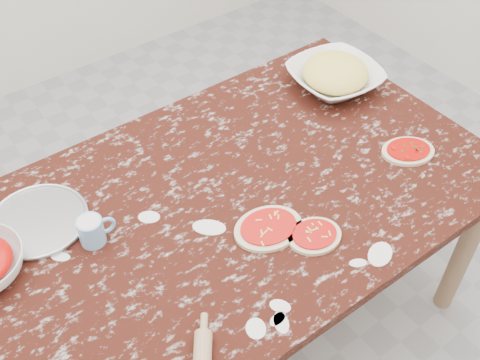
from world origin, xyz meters
name	(u,v)px	position (x,y,z in m)	size (l,w,h in m)	color
ground	(240,321)	(0.00, 0.00, 0.00)	(4.00, 4.00, 0.00)	gray
worktable	(240,209)	(0.00, 0.00, 0.67)	(1.60, 1.00, 0.75)	black
pizza_tray	(38,221)	(-0.55, 0.25, 0.76)	(0.28, 0.28, 0.01)	#B2B2B7
cheese_bowl	(335,78)	(0.60, 0.23, 0.79)	(0.32, 0.32, 0.08)	white
flour_mug	(92,230)	(-0.45, 0.09, 0.79)	(0.11, 0.07, 0.09)	#79AFDB
pizza_left	(268,228)	(-0.03, -0.17, 0.76)	(0.23, 0.19, 0.02)	beige
pizza_mid	(314,236)	(0.06, -0.27, 0.76)	(0.19, 0.16, 0.02)	beige
pizza_right	(408,151)	(0.55, -0.19, 0.76)	(0.21, 0.19, 0.02)	beige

